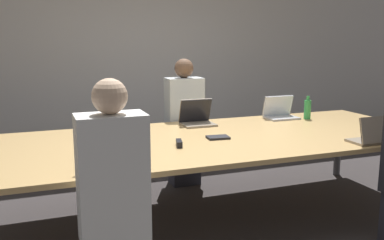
% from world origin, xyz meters
% --- Properties ---
extents(ground_plane, '(24.00, 24.00, 0.00)m').
position_xyz_m(ground_plane, '(0.00, 0.00, 0.00)').
color(ground_plane, '#383333').
extents(curtain_wall, '(12.00, 0.06, 2.80)m').
position_xyz_m(curtain_wall, '(0.00, 2.44, 1.40)').
color(curtain_wall, '#BCB7B2').
rests_on(curtain_wall, ground_plane).
extents(conference_table, '(4.37, 1.63, 0.76)m').
position_xyz_m(conference_table, '(0.00, 0.00, 0.72)').
color(conference_table, tan).
rests_on(conference_table, ground_plane).
extents(laptop_far_right, '(0.36, 0.25, 0.25)m').
position_xyz_m(laptop_far_right, '(1.15, 0.60, 0.84)').
color(laptop_far_right, '#B7B7BC').
rests_on(laptop_far_right, conference_table).
extents(bottle_far_right, '(0.07, 0.07, 0.26)m').
position_xyz_m(bottle_far_right, '(1.41, 0.46, 0.87)').
color(bottle_far_right, green).
rests_on(bottle_far_right, conference_table).
extents(laptop_near_left, '(0.32, 0.26, 0.26)m').
position_xyz_m(laptop_near_left, '(-1.01, -0.62, 0.84)').
color(laptop_near_left, '#333338').
rests_on(laptop_near_left, conference_table).
extents(person_near_left, '(0.40, 0.24, 1.42)m').
position_xyz_m(person_near_left, '(-1.02, -1.06, 0.69)').
color(person_near_left, '#2D2D38').
rests_on(person_near_left, ground_plane).
extents(cup_near_left, '(0.08, 0.08, 0.10)m').
position_xyz_m(cup_near_left, '(-0.77, -0.60, 0.81)').
color(cup_near_left, brown).
rests_on(cup_near_left, conference_table).
extents(laptop_far_center, '(0.34, 0.27, 0.27)m').
position_xyz_m(laptop_far_center, '(0.15, 0.58, 0.84)').
color(laptop_far_center, gray).
rests_on(laptop_far_center, conference_table).
extents(person_far_center, '(0.40, 0.24, 1.42)m').
position_xyz_m(person_far_center, '(0.15, 0.99, 0.69)').
color(person_far_center, '#2D2D38').
rests_on(person_far_center, ground_plane).
extents(laptop_near_right, '(0.34, 0.23, 0.24)m').
position_xyz_m(laptop_near_right, '(1.25, -0.69, 0.83)').
color(laptop_near_right, gray).
rests_on(laptop_near_right, conference_table).
extents(stapler, '(0.08, 0.16, 0.05)m').
position_xyz_m(stapler, '(-0.32, -0.21, 0.79)').
color(stapler, black).
rests_on(stapler, conference_table).
extents(notebook, '(0.21, 0.15, 0.02)m').
position_xyz_m(notebook, '(0.10, -0.07, 0.77)').
color(notebook, '#232328').
rests_on(notebook, conference_table).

